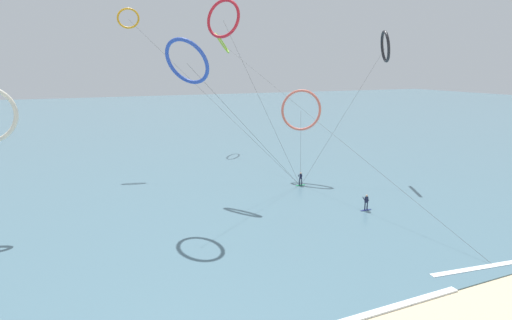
# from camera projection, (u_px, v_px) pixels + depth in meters

# --- Properties ---
(sea_water) EXTENTS (400.00, 200.00, 0.08)m
(sea_water) POSITION_uv_depth(u_px,v_px,m) (135.00, 121.00, 113.56)
(sea_water) COLOR slate
(sea_water) RESTS_ON ground
(surfer_navy) EXTENTS (1.40, 0.58, 1.70)m
(surfer_navy) POSITION_uv_depth(u_px,v_px,m) (366.00, 203.00, 42.31)
(surfer_navy) COLOR navy
(surfer_navy) RESTS_ON ground
(surfer_emerald) EXTENTS (1.40, 0.70, 1.70)m
(surfer_emerald) POSITION_uv_depth(u_px,v_px,m) (301.00, 180.00, 51.27)
(surfer_emerald) COLOR #199351
(surfer_emerald) RESTS_ON ground
(kite_crimson) EXTENTS (10.37, 6.45, 22.43)m
(kite_crimson) POSITION_uv_depth(u_px,v_px,m) (223.00, 19.00, 47.41)
(kite_crimson) COLOR red
(kite_crimson) RESTS_ON ground
(kite_cobalt) EXTENTS (17.73, 7.67, 17.32)m
(kite_cobalt) POSITION_uv_depth(u_px,v_px,m) (187.00, 62.00, 37.69)
(kite_cobalt) COLOR #2647B7
(kite_cobalt) RESTS_ON ground
(kite_amber) EXTENTS (18.92, 21.20, 22.98)m
(kite_amber) POSITION_uv_depth(u_px,v_px,m) (129.00, 19.00, 58.02)
(kite_amber) COLOR orange
(kite_amber) RESTS_ON ground
(kite_lime) EXTENTS (5.03, 56.29, 20.71)m
(kite_lime) POSITION_uv_depth(u_px,v_px,m) (223.00, 43.00, 73.06)
(kite_lime) COLOR #8CC62D
(kite_lime) RESTS_ON ground
(kite_coral) EXTENTS (4.72, 6.30, 11.83)m
(kite_coral) POSITION_uv_depth(u_px,v_px,m) (301.00, 110.00, 53.73)
(kite_coral) COLOR #EA7260
(kite_coral) RESTS_ON ground
(kite_charcoal) EXTENTS (14.41, 4.14, 19.40)m
(kite_charcoal) POSITION_uv_depth(u_px,v_px,m) (385.00, 47.00, 53.70)
(kite_charcoal) COLOR black
(kite_charcoal) RESTS_ON ground
(wave_crest_near) EXTENTS (13.26, 0.59, 0.12)m
(wave_crest_near) POSITION_uv_depth(u_px,v_px,m) (376.00, 312.00, 24.81)
(wave_crest_near) COLOR white
(wave_crest_near) RESTS_ON ground
(wave_crest_mid) EXTENTS (8.00, 1.49, 0.12)m
(wave_crest_mid) POSITION_uv_depth(u_px,v_px,m) (477.00, 269.00, 30.20)
(wave_crest_mid) COLOR white
(wave_crest_mid) RESTS_ON ground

